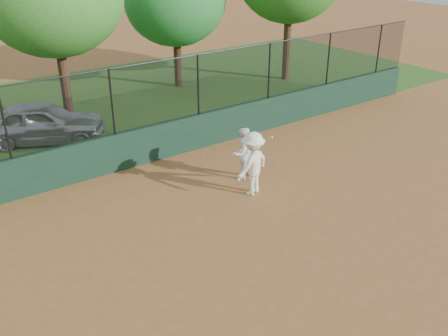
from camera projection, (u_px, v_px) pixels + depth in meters
ground at (252, 258)px, 11.36m from camera, size 80.00×80.00×0.00m
back_wall at (132, 148)px, 15.48m from camera, size 26.00×0.20×1.20m
grass_strip at (66, 113)px, 20.13m from camera, size 36.00×12.00×0.01m
parked_car at (42, 123)px, 17.20m from camera, size 4.48×3.43×1.42m
player_second at (243, 153)px, 14.69m from camera, size 0.80×0.64×1.58m
player_main at (252, 164)px, 13.76m from camera, size 1.33×0.98×1.84m
fence_assembly at (126, 98)px, 14.75m from camera, size 26.00×0.06×2.00m
tree_3 at (175, 1)px, 21.90m from camera, size 4.60×4.18×5.86m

